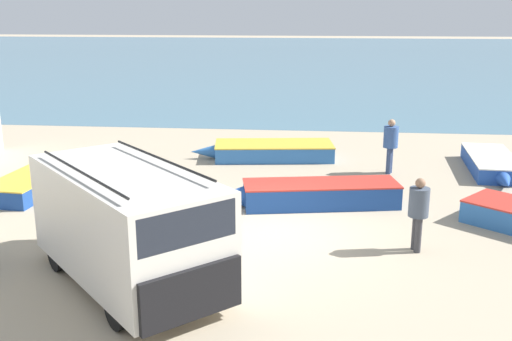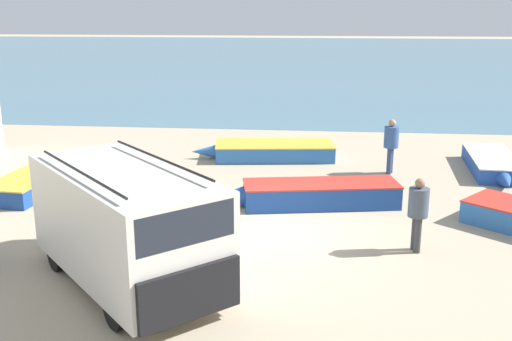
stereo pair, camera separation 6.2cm
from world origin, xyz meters
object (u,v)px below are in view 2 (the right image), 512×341
fishing_rowboat_4 (493,164)px  fisherman_2 (418,208)px  fisherman_0 (391,141)px  fishing_rowboat_0 (34,182)px  fishing_rowboat_5 (313,194)px  fishing_rowboat_3 (271,151)px  parked_van (126,223)px

fishing_rowboat_4 → fisherman_2: (-3.48, -6.94, 0.74)m
fisherman_0 → fishing_rowboat_0: bearing=37.3°
fishing_rowboat_0 → fishing_rowboat_5: (8.08, -0.45, 0.05)m
fishing_rowboat_3 → fisherman_2: bearing=108.7°
fishing_rowboat_0 → fishing_rowboat_3: (6.52, 4.58, 0.02)m
parked_van → fisherman_0: parked_van is taller
fishing_rowboat_5 → fishing_rowboat_3: bearing=-83.1°
fishing_rowboat_3 → fisherman_0: size_ratio=2.89×
fisherman_0 → fisherman_2: (-0.13, -6.40, -0.06)m
fishing_rowboat_0 → fisherman_2: size_ratio=2.36×
fishing_rowboat_4 → fisherman_0: fisherman_0 is taller
fishing_rowboat_5 → parked_van: bearing=45.6°
fishing_rowboat_0 → parked_van: bearing=-135.6°
fisherman_0 → fisherman_2: 6.40m
fishing_rowboat_0 → fishing_rowboat_4: (13.82, 3.58, -0.01)m
fisherman_0 → fishing_rowboat_3: bearing=-0.2°
fisherman_2 → fisherman_0: bearing=76.5°
parked_van → fisherman_0: (5.88, 8.61, -0.19)m
parked_van → fishing_rowboat_3: parked_van is taller
fishing_rowboat_0 → fisherman_0: 10.94m
fishing_rowboat_0 → fishing_rowboat_5: bearing=-88.3°
fishing_rowboat_4 → fishing_rowboat_5: (-5.74, -4.03, 0.06)m
fishing_rowboat_5 → fishing_rowboat_4: bearing=-155.2°
fishing_rowboat_4 → parked_van: bearing=-40.6°
fishing_rowboat_3 → fishing_rowboat_4: size_ratio=1.13×
fisherman_2 → parked_van: bearing=-171.3°
fishing_rowboat_5 → fisherman_0: 4.30m
fishing_rowboat_3 → fishing_rowboat_5: fishing_rowboat_5 is taller
fishing_rowboat_5 → fisherman_2: fisherman_2 is taller
parked_van → fishing_rowboat_4: (9.22, 9.15, -0.99)m
fishing_rowboat_3 → fishing_rowboat_5: bearing=100.2°
fishing_rowboat_5 → fisherman_0: fisherman_0 is taller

